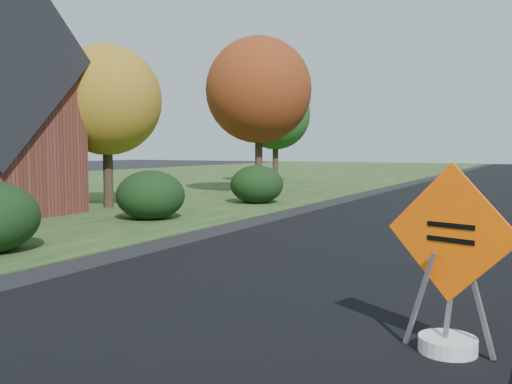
% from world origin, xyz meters
% --- Properties ---
extents(grass_verge_near, '(30.00, 120.00, 0.03)m').
position_xyz_m(grass_verge_near, '(-24.00, 10.00, 0.01)').
color(grass_verge_near, '#23421C').
rests_on(grass_verge_near, ground).
extents(milled_overlay, '(7.20, 120.00, 0.01)m').
position_xyz_m(milled_overlay, '(-4.40, 10.00, 0.01)').
color(milled_overlay, black).
rests_on(milled_overlay, ground).
extents(hedge_mid, '(2.09, 2.09, 1.52)m').
position_xyz_m(hedge_mid, '(-11.50, 0.00, 0.76)').
color(hedge_mid, black).
rests_on(hedge_mid, ground).
extents(hedge_north, '(2.09, 2.09, 1.52)m').
position_xyz_m(hedge_north, '(-11.00, 6.00, 0.76)').
color(hedge_north, black).
rests_on(hedge_north, ground).
extents(tree_near_yellow, '(3.96, 3.96, 5.88)m').
position_xyz_m(tree_near_yellow, '(-15.00, 2.00, 3.89)').
color(tree_near_yellow, '#473523').
rests_on(tree_near_yellow, ground).
extents(tree_near_red, '(4.95, 4.95, 7.35)m').
position_xyz_m(tree_near_red, '(-13.00, 10.00, 4.86)').
color(tree_near_red, '#473523').
rests_on(tree_near_red, ground).
extents(tree_near_back, '(4.29, 4.29, 6.37)m').
position_xyz_m(tree_near_back, '(-16.00, 18.00, 4.21)').
color(tree_near_back, '#473523').
rests_on(tree_near_back, ground).
extents(caution_sign, '(1.42, 0.62, 2.04)m').
position_xyz_m(caution_sign, '(-1.57, -7.56, 0.52)').
color(caution_sign, white).
rests_on(caution_sign, ground).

